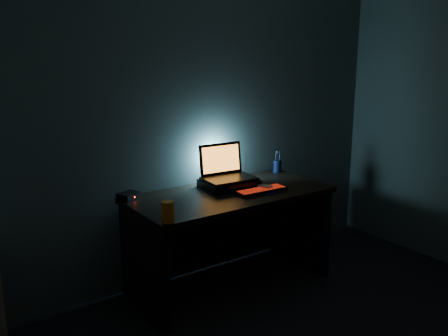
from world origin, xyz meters
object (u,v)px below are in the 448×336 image
mouse (265,187)px  pen_cup (277,166)px  juice_glass (168,212)px  keyboard (261,190)px  router (129,196)px  laptop (226,171)px

mouse → pen_cup: size_ratio=1.01×
mouse → juice_glass: 0.95m
juice_glass → pen_cup: bearing=22.4°
keyboard → mouse: (0.06, 0.03, 0.01)m
router → pen_cup: bearing=-22.7°
mouse → juice_glass: (-0.93, -0.20, 0.05)m
juice_glass → router: bearing=90.0°
laptop → router: (-0.75, 0.11, -0.10)m
pen_cup → juice_glass: (-1.36, -0.56, 0.02)m
laptop → router: 0.77m
mouse → pen_cup: (0.43, 0.36, 0.03)m
laptop → pen_cup: (0.61, 0.10, -0.07)m
mouse → router: (-0.93, 0.37, 0.00)m
pen_cup → juice_glass: size_ratio=0.77×
pen_cup → laptop: bearing=-170.7°
keyboard → juice_glass: size_ratio=3.03×
pen_cup → router: (-1.36, 0.01, -0.03)m
keyboard → mouse: mouse is taller
laptop → mouse: size_ratio=3.90×
keyboard → mouse: bearing=27.5°
pen_cup → mouse: bearing=-140.2°
keyboard → router: bearing=157.1°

